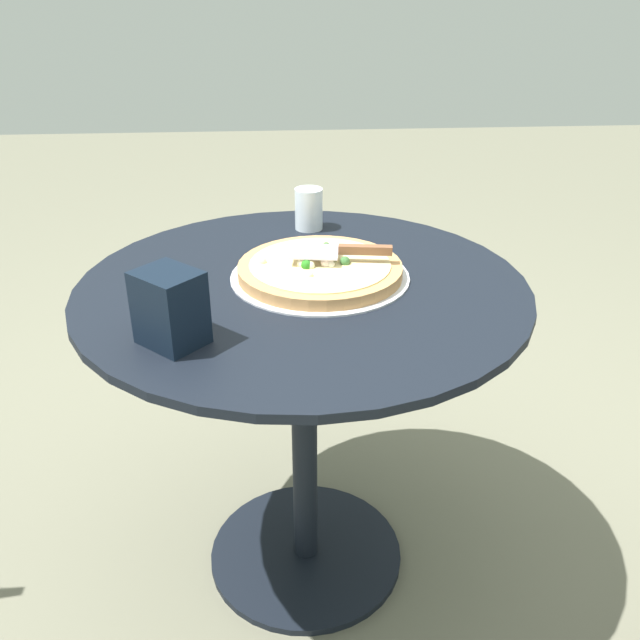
# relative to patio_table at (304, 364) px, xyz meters

# --- Properties ---
(ground_plane) EXTENTS (10.00, 10.00, 0.00)m
(ground_plane) POSITION_rel_patio_table_xyz_m (0.00, 0.00, -0.57)
(ground_plane) COLOR #6B6A57
(patio_table) EXTENTS (0.92, 0.92, 0.76)m
(patio_table) POSITION_rel_patio_table_xyz_m (0.00, 0.00, 0.00)
(patio_table) COLOR black
(patio_table) RESTS_ON ground
(pizza_on_tray) EXTENTS (0.37, 0.37, 0.05)m
(pizza_on_tray) POSITION_rel_patio_table_xyz_m (0.04, 0.03, 0.21)
(pizza_on_tray) COLOR silver
(pizza_on_tray) RESTS_ON patio_table
(pizza_server) EXTENTS (0.21, 0.09, 0.02)m
(pizza_server) POSITION_rel_patio_table_xyz_m (0.08, 0.04, 0.24)
(pizza_server) COLOR silver
(pizza_server) RESTS_ON pizza_on_tray
(drinking_cup) EXTENTS (0.07, 0.07, 0.10)m
(drinking_cup) POSITION_rel_patio_table_xyz_m (0.03, 0.32, 0.24)
(drinking_cup) COLOR silver
(drinking_cup) RESTS_ON patio_table
(napkin_dispenser) EXTENTS (0.14, 0.13, 0.13)m
(napkin_dispenser) POSITION_rel_patio_table_xyz_m (-0.23, -0.23, 0.26)
(napkin_dispenser) COLOR black
(napkin_dispenser) RESTS_ON patio_table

